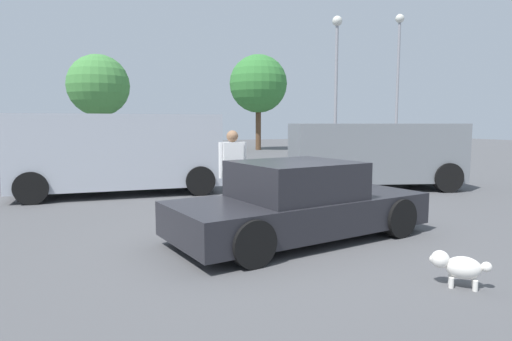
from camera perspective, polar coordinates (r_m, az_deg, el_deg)
The scene contains 10 objects.
ground_plane at distance 6.95m, azimuth 4.26°, elevation -9.29°, with size 80.00×80.00×0.00m, color #515154.
sedan_foreground at distance 7.02m, azimuth 5.60°, elevation -4.34°, with size 4.48×2.54×1.25m.
dog at distance 5.55m, azimuth 25.08°, elevation -11.33°, with size 0.51×0.49×0.40m.
van_white at distance 11.94m, azimuth -17.59°, elevation 2.46°, with size 5.19×2.32×2.08m.
suv_dark at distance 12.76m, azimuth 15.25°, elevation 2.25°, with size 4.98×3.08×1.85m.
pedestrian at distance 8.74m, azimuth -3.11°, elevation 0.77°, with size 0.57×0.26×1.72m.
light_post_near at distance 24.07m, azimuth 18.22°, elevation 13.22°, with size 0.44×0.44×7.37m.
light_post_mid at distance 20.15m, azimuth 10.53°, elevation 13.50°, with size 0.44×0.44×6.55m.
tree_back_left at distance 30.28m, azimuth 0.31°, elevation 11.31°, with size 3.95×3.95×6.51m.
tree_back_right at distance 29.44m, azimuth -20.03°, elevation 10.46°, with size 3.84×3.84×6.14m.
Camera 1 is at (-2.84, -6.06, 1.86)m, focal length 30.39 mm.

